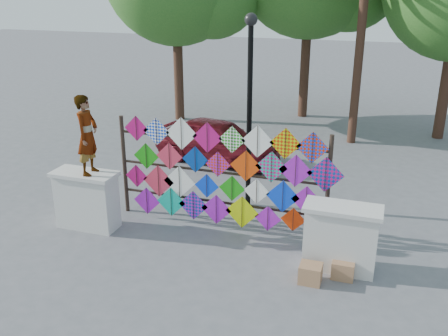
{
  "coord_description": "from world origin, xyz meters",
  "views": [
    {
      "loc": [
        3.26,
        -8.6,
        5.05
      ],
      "look_at": [
        0.17,
        0.6,
        1.44
      ],
      "focal_mm": 40.0,
      "sensor_mm": 36.0,
      "label": 1
    }
  ],
  "objects": [
    {
      "name": "ground",
      "position": [
        0.0,
        0.0,
        0.0
      ],
      "size": [
        80.0,
        80.0,
        0.0
      ],
      "primitive_type": "plane",
      "color": "slate",
      "rests_on": "ground"
    },
    {
      "name": "parapet_left",
      "position": [
        -2.7,
        -0.2,
        0.65
      ],
      "size": [
        1.4,
        0.65,
        1.28
      ],
      "color": "silver",
      "rests_on": "ground"
    },
    {
      "name": "parapet_right",
      "position": [
        2.7,
        -0.2,
        0.65
      ],
      "size": [
        1.4,
        0.65,
        1.28
      ],
      "color": "silver",
      "rests_on": "ground"
    },
    {
      "name": "kite_rack",
      "position": [
        0.11,
        0.73,
        1.22
      ],
      "size": [
        4.95,
        0.24,
        2.41
      ],
      "color": "black",
      "rests_on": "ground"
    },
    {
      "name": "vendor_woman",
      "position": [
        -2.53,
        -0.2,
        2.12
      ],
      "size": [
        0.45,
        0.64,
        1.67
      ],
      "primitive_type": "imported",
      "rotation": [
        0.0,
        0.0,
        1.65
      ],
      "color": "#99999E",
      "rests_on": "parapet_left"
    },
    {
      "name": "sedan",
      "position": [
        -1.43,
        4.78,
        0.65
      ],
      "size": [
        4.01,
        2.18,
        1.29
      ],
      "primitive_type": "imported",
      "rotation": [
        0.0,
        0.0,
        1.39
      ],
      "color": "maroon",
      "rests_on": "ground"
    },
    {
      "name": "lamppost",
      "position": [
        0.3,
        2.0,
        2.69
      ],
      "size": [
        0.28,
        0.28,
        4.46
      ],
      "color": "black",
      "rests_on": "ground"
    },
    {
      "name": "cardboard_box_near",
      "position": [
        2.28,
        -0.83,
        0.18
      ],
      "size": [
        0.39,
        0.35,
        0.35
      ],
      "primitive_type": "cube",
      "color": "#AD7A53",
      "rests_on": "ground"
    },
    {
      "name": "cardboard_box_far",
      "position": [
        2.81,
        -0.47,
        0.17
      ],
      "size": [
        0.4,
        0.37,
        0.34
      ],
      "primitive_type": "cube",
      "color": "#AD7A53",
      "rests_on": "ground"
    }
  ]
}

